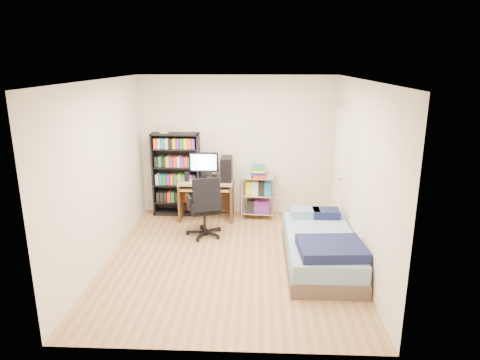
{
  "coord_description": "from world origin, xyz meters",
  "views": [
    {
      "loc": [
        0.38,
        -5.56,
        2.75
      ],
      "look_at": [
        0.12,
        0.4,
        1.07
      ],
      "focal_mm": 32.0,
      "sensor_mm": 36.0,
      "label": 1
    }
  ],
  "objects_px": {
    "office_chair": "(205,217)",
    "bed": "(321,249)",
    "media_shelf": "(176,173)",
    "computer_desk": "(212,183)"
  },
  "relations": [
    {
      "from": "media_shelf",
      "to": "bed",
      "type": "height_order",
      "value": "media_shelf"
    },
    {
      "from": "computer_desk",
      "to": "office_chair",
      "type": "distance_m",
      "value": 0.9
    },
    {
      "from": "media_shelf",
      "to": "computer_desk",
      "type": "bearing_deg",
      "value": -14.49
    },
    {
      "from": "media_shelf",
      "to": "computer_desk",
      "type": "distance_m",
      "value": 0.7
    },
    {
      "from": "office_chair",
      "to": "bed",
      "type": "relative_size",
      "value": 0.53
    },
    {
      "from": "computer_desk",
      "to": "bed",
      "type": "xyz_separation_m",
      "value": [
        1.7,
        -1.77,
        -0.4
      ]
    },
    {
      "from": "media_shelf",
      "to": "office_chair",
      "type": "relative_size",
      "value": 1.56
    },
    {
      "from": "office_chair",
      "to": "bed",
      "type": "distance_m",
      "value": 1.96
    },
    {
      "from": "computer_desk",
      "to": "bed",
      "type": "bearing_deg",
      "value": -46.15
    },
    {
      "from": "computer_desk",
      "to": "office_chair",
      "type": "xyz_separation_m",
      "value": [
        -0.03,
        -0.84,
        -0.32
      ]
    }
  ]
}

